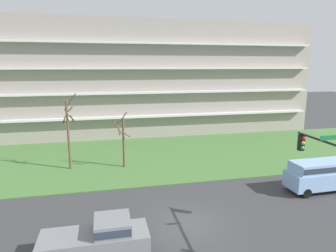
{
  "coord_description": "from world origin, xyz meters",
  "views": [
    {
      "loc": [
        -4.8,
        -15.9,
        9.47
      ],
      "look_at": [
        0.04,
        6.0,
        4.9
      ],
      "focal_mm": 31.62,
      "sensor_mm": 36.0,
      "label": 1
    }
  ],
  "objects_px": {
    "tree_left": "(123,140)",
    "van_blue_center_left": "(321,173)",
    "tree_far_left": "(69,132)",
    "pickup_gray_near_left": "(100,237)"
  },
  "relations": [
    {
      "from": "pickup_gray_near_left",
      "to": "tree_far_left",
      "type": "bearing_deg",
      "value": 101.02
    },
    {
      "from": "tree_left",
      "to": "van_blue_center_left",
      "type": "xyz_separation_m",
      "value": [
        14.36,
        -8.6,
        -1.29
      ]
    },
    {
      "from": "pickup_gray_near_left",
      "to": "van_blue_center_left",
      "type": "bearing_deg",
      "value": 15.0
    },
    {
      "from": "tree_left",
      "to": "pickup_gray_near_left",
      "type": "height_order",
      "value": "tree_left"
    },
    {
      "from": "pickup_gray_near_left",
      "to": "tree_left",
      "type": "bearing_deg",
      "value": 80.48
    },
    {
      "from": "tree_far_left",
      "to": "pickup_gray_near_left",
      "type": "bearing_deg",
      "value": -78.72
    },
    {
      "from": "tree_left",
      "to": "pickup_gray_near_left",
      "type": "bearing_deg",
      "value": -99.26
    },
    {
      "from": "tree_far_left",
      "to": "pickup_gray_near_left",
      "type": "height_order",
      "value": "tree_far_left"
    },
    {
      "from": "tree_far_left",
      "to": "tree_left",
      "type": "distance_m",
      "value": 4.98
    },
    {
      "from": "tree_far_left",
      "to": "pickup_gray_near_left",
      "type": "relative_size",
      "value": 1.31
    }
  ]
}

